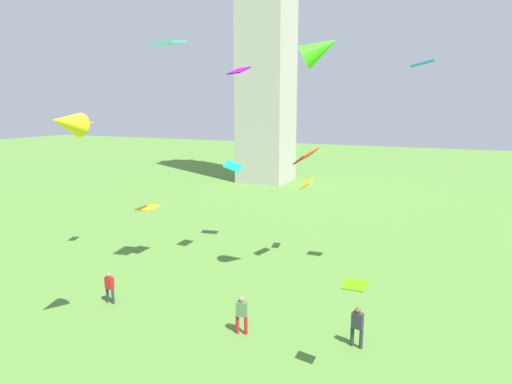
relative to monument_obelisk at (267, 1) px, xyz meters
name	(u,v)px	position (x,y,z in m)	size (l,w,h in m)	color
monument_obelisk	(267,1)	(0.00, 0.00, 0.00)	(6.42, 6.42, 47.12)	#B7B2A8
person_1	(110,286)	(7.88, -38.99, -22.60)	(0.52, 0.26, 1.69)	#2D3338
person_2	(242,313)	(15.62, -38.97, -22.53)	(0.55, 0.37, 1.81)	red
person_3	(357,325)	(20.64, -37.91, -22.52)	(0.56, 0.35, 1.84)	#2D3338
kite_flying_0	(86,125)	(1.82, -33.91, -14.56)	(0.97, 1.12, 0.46)	#BCC70A
kite_flying_1	(321,49)	(17.48, -33.89, -10.58)	(2.37, 1.69, 1.94)	#3BEC18
kite_flying_2	(306,156)	(15.63, -30.08, -16.30)	(1.38, 1.89, 1.05)	red
kite_flying_3	(239,70)	(12.11, -32.06, -11.30)	(1.01, 1.36, 0.52)	#9403B6
kite_flying_4	(233,166)	(8.94, -26.93, -17.69)	(1.24, 1.14, 0.90)	#0CEBBF
kite_flying_5	(423,63)	(21.94, -30.40, -11.14)	(1.17, 0.84, 0.34)	#0F7BCA
kite_flying_6	(169,43)	(9.93, -35.75, -10.10)	(1.46, 1.88, 0.41)	#30D9C7
kite_flying_7	(148,208)	(5.33, -32.38, -20.04)	(1.09, 1.54, 0.13)	gold
kite_flying_8	(67,123)	(10.48, -43.29, -13.93)	(0.98, 1.50, 1.18)	yellow
kite_flying_9	(355,285)	(21.02, -40.76, -19.54)	(0.92, 0.72, 0.32)	#5DB30C
kite_flying_10	(306,183)	(14.89, -27.72, -18.40)	(0.84, 1.21, 0.78)	gold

